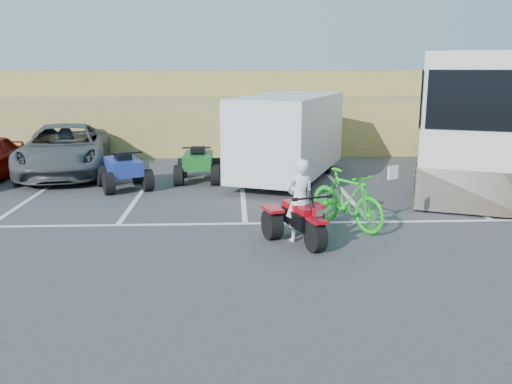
{
  "coord_description": "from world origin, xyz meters",
  "views": [
    {
      "loc": [
        -0.26,
        -8.71,
        3.28
      ],
      "look_at": [
        0.17,
        1.08,
        1.0
      ],
      "focal_mm": 38.0,
      "sensor_mm": 36.0,
      "label": 1
    }
  ],
  "objects_px": {
    "rider": "(300,200)",
    "rv_motorhome": "(472,125)",
    "green_dirt_bike": "(347,199)",
    "quad_atv_green": "(199,181)",
    "quad_atv_blue": "(125,188)",
    "grey_pickup": "(65,149)",
    "cargo_trailer": "(289,134)",
    "red_trike_atv": "(302,243)"
  },
  "relations": [
    {
      "from": "cargo_trailer",
      "to": "rv_motorhome",
      "type": "relative_size",
      "value": 0.56
    },
    {
      "from": "green_dirt_bike",
      "to": "quad_atv_blue",
      "type": "xyz_separation_m",
      "value": [
        -5.33,
        3.92,
        -0.61
      ]
    },
    {
      "from": "grey_pickup",
      "to": "cargo_trailer",
      "type": "xyz_separation_m",
      "value": [
        6.88,
        -1.17,
        0.58
      ]
    },
    {
      "from": "rider",
      "to": "quad_atv_blue",
      "type": "distance_m",
      "value": 6.43
    },
    {
      "from": "red_trike_atv",
      "to": "rider",
      "type": "xyz_separation_m",
      "value": [
        -0.05,
        0.14,
        0.8
      ]
    },
    {
      "from": "cargo_trailer",
      "to": "quad_atv_green",
      "type": "bearing_deg",
      "value": -153.78
    },
    {
      "from": "grey_pickup",
      "to": "rv_motorhome",
      "type": "bearing_deg",
      "value": -14.54
    },
    {
      "from": "red_trike_atv",
      "to": "rv_motorhome",
      "type": "height_order",
      "value": "rv_motorhome"
    },
    {
      "from": "grey_pickup",
      "to": "rv_motorhome",
      "type": "xyz_separation_m",
      "value": [
        12.43,
        -0.94,
        0.79
      ]
    },
    {
      "from": "quad_atv_green",
      "to": "rider",
      "type": "bearing_deg",
      "value": -68.11
    },
    {
      "from": "rider",
      "to": "green_dirt_bike",
      "type": "relative_size",
      "value": 0.79
    },
    {
      "from": "grey_pickup",
      "to": "quad_atv_blue",
      "type": "xyz_separation_m",
      "value": [
        2.24,
        -2.26,
        -0.76
      ]
    },
    {
      "from": "red_trike_atv",
      "to": "rv_motorhome",
      "type": "relative_size",
      "value": 0.15
    },
    {
      "from": "grey_pickup",
      "to": "quad_atv_green",
      "type": "relative_size",
      "value": 3.2
    },
    {
      "from": "rider",
      "to": "quad_atv_green",
      "type": "relative_size",
      "value": 0.94
    },
    {
      "from": "rider",
      "to": "cargo_trailer",
      "type": "relative_size",
      "value": 0.28
    },
    {
      "from": "grey_pickup",
      "to": "cargo_trailer",
      "type": "height_order",
      "value": "cargo_trailer"
    },
    {
      "from": "rider",
      "to": "quad_atv_blue",
      "type": "xyz_separation_m",
      "value": [
        -4.25,
        4.77,
        -0.8
      ]
    },
    {
      "from": "red_trike_atv",
      "to": "quad_atv_blue",
      "type": "bearing_deg",
      "value": 112.56
    },
    {
      "from": "cargo_trailer",
      "to": "red_trike_atv",
      "type": "bearing_deg",
      "value": -71.39
    },
    {
      "from": "green_dirt_bike",
      "to": "rv_motorhome",
      "type": "relative_size",
      "value": 0.2
    },
    {
      "from": "green_dirt_bike",
      "to": "quad_atv_blue",
      "type": "height_order",
      "value": "green_dirt_bike"
    },
    {
      "from": "quad_atv_blue",
      "to": "red_trike_atv",
      "type": "bearing_deg",
      "value": -71.3
    },
    {
      "from": "grey_pickup",
      "to": "quad_atv_green",
      "type": "distance_m",
      "value": 4.5
    },
    {
      "from": "green_dirt_bike",
      "to": "rv_motorhome",
      "type": "xyz_separation_m",
      "value": [
        4.85,
        5.24,
        0.94
      ]
    },
    {
      "from": "quad_atv_blue",
      "to": "quad_atv_green",
      "type": "bearing_deg",
      "value": 1.63
    },
    {
      "from": "red_trike_atv",
      "to": "grey_pickup",
      "type": "relative_size",
      "value": 0.28
    },
    {
      "from": "quad_atv_blue",
      "to": "quad_atv_green",
      "type": "distance_m",
      "value": 2.17
    },
    {
      "from": "rider",
      "to": "green_dirt_bike",
      "type": "height_order",
      "value": "rider"
    },
    {
      "from": "red_trike_atv",
      "to": "green_dirt_bike",
      "type": "relative_size",
      "value": 0.77
    },
    {
      "from": "grey_pickup",
      "to": "quad_atv_blue",
      "type": "bearing_deg",
      "value": -55.46
    },
    {
      "from": "rv_motorhome",
      "to": "quad_atv_blue",
      "type": "distance_m",
      "value": 10.39
    },
    {
      "from": "red_trike_atv",
      "to": "grey_pickup",
      "type": "bearing_deg",
      "value": 113.73
    },
    {
      "from": "green_dirt_bike",
      "to": "rider",
      "type": "bearing_deg",
      "value": -175.73
    },
    {
      "from": "grey_pickup",
      "to": "cargo_trailer",
      "type": "distance_m",
      "value": 7.01
    },
    {
      "from": "rv_motorhome",
      "to": "rider",
      "type": "bearing_deg",
      "value": -112.02
    },
    {
      "from": "green_dirt_bike",
      "to": "quad_atv_green",
      "type": "relative_size",
      "value": 1.18
    },
    {
      "from": "cargo_trailer",
      "to": "rider",
      "type": "bearing_deg",
      "value": -71.94
    },
    {
      "from": "rider",
      "to": "rv_motorhome",
      "type": "bearing_deg",
      "value": -152.95
    },
    {
      "from": "red_trike_atv",
      "to": "grey_pickup",
      "type": "distance_m",
      "value": 9.73
    },
    {
      "from": "green_dirt_bike",
      "to": "grey_pickup",
      "type": "relative_size",
      "value": 0.37
    },
    {
      "from": "cargo_trailer",
      "to": "quad_atv_blue",
      "type": "xyz_separation_m",
      "value": [
        -4.65,
        -1.08,
        -1.34
      ]
    }
  ]
}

